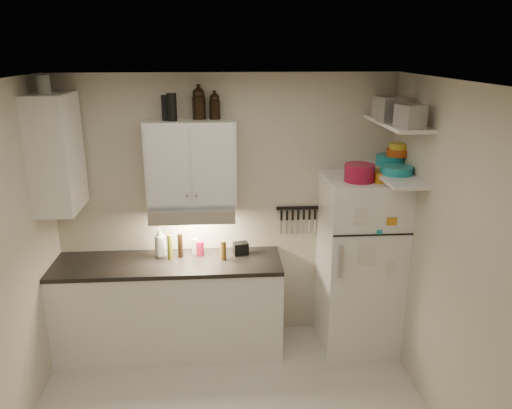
{
  "coord_description": "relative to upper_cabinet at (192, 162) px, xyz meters",
  "views": [
    {
      "loc": [
        -0.04,
        -3.08,
        2.81
      ],
      "look_at": [
        0.25,
        0.9,
        1.55
      ],
      "focal_mm": 35.0,
      "sensor_mm": 36.0,
      "label": 1
    }
  ],
  "objects": [
    {
      "name": "back_wall",
      "position": [
        0.3,
        0.18,
        -0.53
      ],
      "size": [
        3.2,
        0.02,
        2.6
      ],
      "primitive_type": "cube",
      "color": "beige",
      "rests_on": "ground"
    },
    {
      "name": "fridge",
      "position": [
        1.55,
        -0.18,
        -0.98
      ],
      "size": [
        0.7,
        0.68,
        1.7
      ],
      "primitive_type": "cube",
      "color": "white",
      "rests_on": "floor"
    },
    {
      "name": "red_jar",
      "position": [
        0.05,
        -0.01,
        -0.83
      ],
      "size": [
        0.08,
        0.08,
        0.14
      ],
      "primitive_type": "cylinder",
      "rotation": [
        0.0,
        0.0,
        0.14
      ],
      "color": "maroon",
      "rests_on": "countertop"
    },
    {
      "name": "oil_bottle",
      "position": [
        -0.23,
        -0.07,
        -0.79
      ],
      "size": [
        0.05,
        0.05,
        0.24
      ],
      "primitive_type": "cylinder",
      "rotation": [
        0.0,
        0.0,
        -0.02
      ],
      "color": "#66691A",
      "rests_on": "countertop"
    },
    {
      "name": "vinegar_bottle",
      "position": [
        -0.13,
        -0.04,
        -0.79
      ],
      "size": [
        0.05,
        0.05,
        0.23
      ],
      "primitive_type": "cylinder",
      "rotation": [
        0.0,
        0.0,
        0.09
      ],
      "color": "black",
      "rests_on": "countertop"
    },
    {
      "name": "book_stack",
      "position": [
        1.68,
        -0.28,
        -0.08
      ],
      "size": [
        0.21,
        0.26,
        0.08
      ],
      "primitive_type": "cube",
      "rotation": [
        0.0,
        0.0,
        0.04
      ],
      "color": "orange",
      "rests_on": "fridge"
    },
    {
      "name": "soap_bottle",
      "position": [
        -0.32,
        -0.01,
        -0.74
      ],
      "size": [
        0.13,
        0.13,
        0.32
      ],
      "primitive_type": "imported",
      "rotation": [
        0.0,
        0.0,
        -0.05
      ],
      "color": "white",
      "rests_on": "countertop"
    },
    {
      "name": "pepper_mill",
      "position": [
        0.27,
        -0.12,
        -0.81
      ],
      "size": [
        0.07,
        0.07,
        0.19
      ],
      "primitive_type": "cylinder",
      "rotation": [
        0.0,
        0.0,
        0.2
      ],
      "color": "brown",
      "rests_on": "countertop"
    },
    {
      "name": "range_hood",
      "position": [
        0.0,
        -0.06,
        -0.44
      ],
      "size": [
        0.76,
        0.46,
        0.12
      ],
      "primitive_type": "cube",
      "color": "silver",
      "rests_on": "back_wall"
    },
    {
      "name": "tin_b",
      "position": [
        1.72,
        -0.67,
        0.48
      ],
      "size": [
        0.23,
        0.23,
        0.18
      ],
      "primitive_type": "cube",
      "rotation": [
        0.0,
        0.0,
        0.33
      ],
      "color": "#AAAAAD",
      "rests_on": "shelf_hi"
    },
    {
      "name": "right_wall",
      "position": [
        1.91,
        -1.33,
        -0.53
      ],
      "size": [
        0.02,
        3.0,
        2.6
      ],
      "primitive_type": "cube",
      "color": "beige",
      "rests_on": "ground"
    },
    {
      "name": "side_cabinet",
      "position": [
        -1.14,
        -0.14,
        0.12
      ],
      "size": [
        0.33,
        0.55,
        1.0
      ],
      "primitive_type": "cube",
      "color": "white",
      "rests_on": "left_wall"
    },
    {
      "name": "dutch_oven",
      "position": [
        1.46,
        -0.3,
        -0.05
      ],
      "size": [
        0.32,
        0.32,
        0.15
      ],
      "primitive_type": "cylinder",
      "rotation": [
        0.0,
        0.0,
        0.23
      ],
      "color": "maroon",
      "rests_on": "fridge"
    },
    {
      "name": "plates",
      "position": [
        1.76,
        -0.36,
        -0.02
      ],
      "size": [
        0.35,
        0.35,
        0.07
      ],
      "primitive_type": "cylinder",
      "rotation": [
        0.0,
        0.0,
        -0.32
      ],
      "color": "teal",
      "rests_on": "shelf_lo"
    },
    {
      "name": "thermos_b",
      "position": [
        -0.2,
        0.01,
        0.48
      ],
      "size": [
        0.1,
        0.1,
        0.22
      ],
      "primitive_type": "cylinder",
      "rotation": [
        0.0,
        0.0,
        0.43
      ],
      "color": "black",
      "rests_on": "upper_cabinet"
    },
    {
      "name": "countertop",
      "position": [
        -0.25,
        -0.14,
        -0.93
      ],
      "size": [
        2.1,
        0.62,
        0.04
      ],
      "primitive_type": "cube",
      "color": "black",
      "rests_on": "base_cabinet"
    },
    {
      "name": "bowl_orange",
      "position": [
        1.85,
        -0.12,
        0.09
      ],
      "size": [
        0.21,
        0.21,
        0.06
      ],
      "primitive_type": "cylinder",
      "color": "#BC4211",
      "rests_on": "bowl_teal"
    },
    {
      "name": "bowl_teal",
      "position": [
        1.8,
        -0.08,
        0.0
      ],
      "size": [
        0.26,
        0.26,
        0.1
      ],
      "primitive_type": "cylinder",
      "color": "teal",
      "rests_on": "shelf_lo"
    },
    {
      "name": "bowl_yellow",
      "position": [
        1.85,
        -0.12,
        0.14
      ],
      "size": [
        0.16,
        0.16,
        0.05
      ],
      "primitive_type": "cylinder",
      "color": "gold",
      "rests_on": "bowl_orange"
    },
    {
      "name": "side_jar",
      "position": [
        -1.17,
        -0.12,
        0.7
      ],
      "size": [
        0.14,
        0.14,
        0.15
      ],
      "primitive_type": "cylinder",
      "rotation": [
        0.0,
        0.0,
        0.39
      ],
      "color": "silver",
      "rests_on": "side_cabinet"
    },
    {
      "name": "knife_strip",
      "position": [
        1.0,
        0.15,
        -0.51
      ],
      "size": [
        0.42,
        0.02,
        0.03
      ],
      "primitive_type": "cube",
      "color": "black",
      "rests_on": "back_wall"
    },
    {
      "name": "ceiling",
      "position": [
        0.3,
        -1.33,
        0.78
      ],
      "size": [
        3.2,
        3.0,
        0.02
      ],
      "primitive_type": "cube",
      "color": "white",
      "rests_on": "ground"
    },
    {
      "name": "shelf_lo",
      "position": [
        1.75,
        -0.31,
        -0.07
      ],
      "size": [
        0.3,
        0.95,
        0.03
      ],
      "primitive_type": "cube",
      "color": "white",
      "rests_on": "right_wall"
    },
    {
      "name": "growler_a",
      "position": [
        0.08,
        0.06,
        0.52
      ],
      "size": [
        0.15,
        0.15,
        0.28
      ],
      "primitive_type": null,
      "rotation": [
        0.0,
        0.0,
        0.33
      ],
      "color": "black",
      "rests_on": "upper_cabinet"
    },
    {
      "name": "spice_jar",
      "position": [
        1.66,
        -0.19,
        -0.07
      ],
      "size": [
        0.08,
        0.08,
        0.1
      ],
      "primitive_type": "cylinder",
      "rotation": [
        0.0,
        0.0,
        0.33
      ],
      "color": "silver",
      "rests_on": "fridge"
    },
    {
      "name": "clear_bottle",
      "position": [
        -0.0,
        0.02,
        -0.83
      ],
      "size": [
        0.07,
        0.07,
        0.16
      ],
      "primitive_type": "cylinder",
      "rotation": [
        0.0,
        0.0,
        0.35
      ],
      "color": "silver",
      "rests_on": "countertop"
    },
    {
      "name": "base_cabinet",
      "position": [
        -0.25,
        -0.14,
        -1.39
      ],
      "size": [
        2.1,
        0.6,
        0.88
      ],
      "primitive_type": "cube",
      "color": "white",
      "rests_on": "floor"
    },
    {
      "name": "thermos_a",
      "position": [
        -0.15,
        -0.03,
        0.49
      ],
      "size": [
        0.1,
        0.1,
        0.24
      ],
      "primitive_type": "cylinder",
      "rotation": [
        0.0,
        0.0,
        -0.25
      ],
      "color": "black",
      "rests_on": "upper_cabinet"
    },
    {
      "name": "caddy",
      "position": [
        0.43,
        -0.01,
        -0.85
      ],
      "size": [
        0.15,
        0.12,
        0.12
      ],
      "primitive_type": "cube",
      "rotation": [
        0.0,
        0.0,
        0.19
      ],
      "color": "black",
      "rests_on": "countertop"
    },
    {
      "name": "stock_pot",
      "position": [
        1.74,
        -0.02,
        0.48
      ],
      "size": [
        0.33,
        0.33,
        0.19
      ],
      "primitive_type": "cylinder",
      "rotation": [
        0.0,
        0.0,
        -0.29
      ],
      "color": "silver",
      "rests_on": "shelf_hi"
    },
    {
      "name": "growler_b",
      "position": [
        0.22,
        0.05,
        0.49
      ],
      "size": [
        0.12,
        0.12,
        0.23
      ],
      "primitive_type": null,
      "rotation": [
        0.0,
        0.0,
        -0.31
      ],
      "color": "black",
      "rests_on": "upper_cabinet"
    },
    {
      "name": "shelf_hi",
      "position": [
        1.75,
        -0.31,
        0.38
      ],
      "size": [
        0.3,
        0.95,
        0.03
      ],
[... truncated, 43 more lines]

